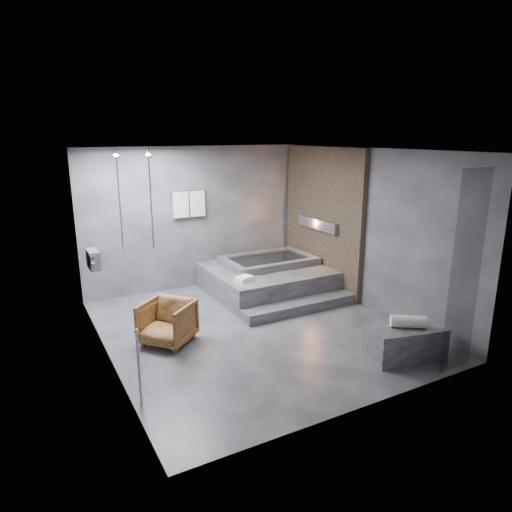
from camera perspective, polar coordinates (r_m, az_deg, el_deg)
room at (r=7.28m, az=1.69°, el=4.79°), size 5.00×5.04×2.82m
tub_deck at (r=8.98m, az=1.36°, el=-2.96°), size 2.20×2.00×0.50m
tub_step at (r=8.10m, az=5.53°, el=-6.30°), size 2.20×0.36×0.18m
concrete_bench at (r=6.78m, az=18.11°, el=-10.15°), size 1.11×0.77×0.46m
driftwood_chair at (r=6.96m, az=-11.03°, el=-8.13°), size 0.99×0.99×0.65m
rolled_towel at (r=6.64m, az=18.49°, el=-7.77°), size 0.49×0.41×0.17m
deck_towel at (r=8.10m, az=-1.52°, el=-2.83°), size 0.35×0.31×0.08m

